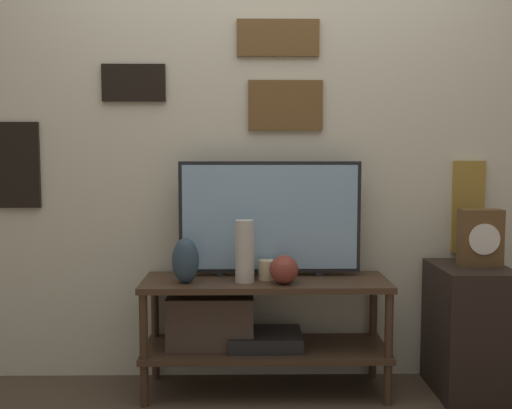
% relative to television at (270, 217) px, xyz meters
% --- Properties ---
extents(wall_back, '(6.40, 0.08, 2.70)m').
position_rel_television_xyz_m(wall_back, '(-0.03, 0.16, 0.48)').
color(wall_back, beige).
rests_on(wall_back, ground_plane).
extents(media_console, '(1.21, 0.41, 0.57)m').
position_rel_television_xyz_m(media_console, '(-0.13, -0.09, -0.51)').
color(media_console, '#422D1E').
rests_on(media_console, ground_plane).
extents(television, '(0.92, 0.05, 0.58)m').
position_rel_television_xyz_m(television, '(0.00, 0.00, 0.00)').
color(television, black).
rests_on(television, media_console).
extents(vase_urn_stoneware, '(0.13, 0.10, 0.22)m').
position_rel_television_xyz_m(vase_urn_stoneware, '(-0.41, -0.17, -0.19)').
color(vase_urn_stoneware, '#2D4251').
rests_on(vase_urn_stoneware, media_console).
extents(vase_round_glass, '(0.14, 0.14, 0.14)m').
position_rel_television_xyz_m(vase_round_glass, '(0.06, -0.19, -0.23)').
color(vase_round_glass, brown).
rests_on(vase_round_glass, media_console).
extents(vase_tall_ceramic, '(0.09, 0.09, 0.30)m').
position_rel_television_xyz_m(vase_tall_ceramic, '(-0.13, -0.14, -0.15)').
color(vase_tall_ceramic, beige).
rests_on(vase_tall_ceramic, media_console).
extents(candle_jar, '(0.09, 0.09, 0.10)m').
position_rel_television_xyz_m(candle_jar, '(-0.02, -0.09, -0.25)').
color(candle_jar, beige).
rests_on(candle_jar, media_console).
extents(side_table, '(0.35, 0.46, 0.64)m').
position_rel_television_xyz_m(side_table, '(0.99, -0.11, -0.55)').
color(side_table, black).
rests_on(side_table, ground_plane).
extents(mantel_clock, '(0.20, 0.11, 0.28)m').
position_rel_television_xyz_m(mantel_clock, '(1.03, -0.11, -0.09)').
color(mantel_clock, brown).
rests_on(mantel_clock, side_table).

